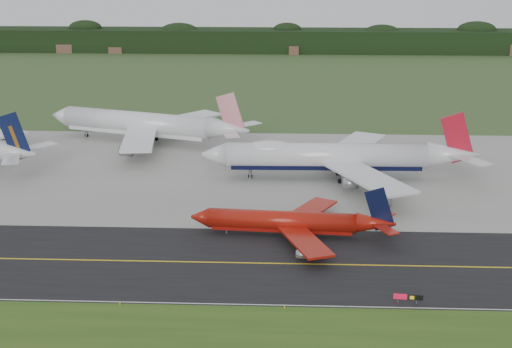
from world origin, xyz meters
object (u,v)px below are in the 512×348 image
object	(u,v)px
jet_ba_747	(336,156)
taxiway_sign	(408,297)
jet_red_737	(293,222)
jet_star_tail	(147,124)

from	to	relation	value
jet_ba_747	taxiway_sign	distance (m)	64.05
jet_ba_747	jet_red_737	bearing A→B (deg)	-105.92
jet_ba_747	jet_star_tail	size ratio (longest dim) A/B	1.08
jet_red_737	jet_star_tail	xyz separation A→B (m)	(-41.10, 68.16, 2.58)
jet_ba_747	taxiway_sign	world-z (taller)	jet_ba_747
taxiway_sign	jet_red_737	bearing A→B (deg)	123.57
taxiway_sign	jet_star_tail	bearing A→B (deg)	121.80
jet_ba_747	jet_star_tail	distance (m)	60.40
jet_red_737	jet_star_tail	world-z (taller)	jet_star_tail
jet_red_737	jet_star_tail	distance (m)	79.63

